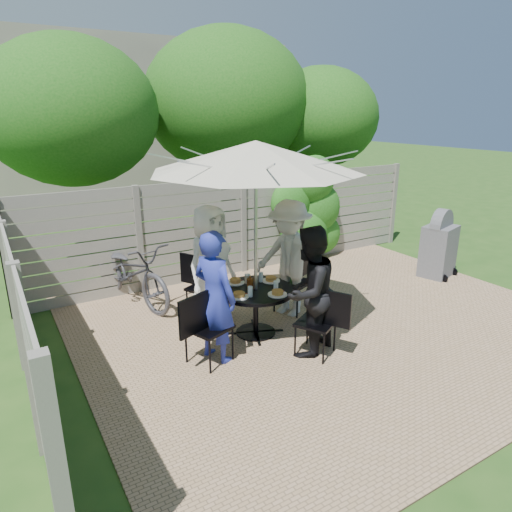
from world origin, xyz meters
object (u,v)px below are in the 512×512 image
chair_left (208,342)px  glass_left (250,292)px  patio_table (256,303)px  plate_front (278,293)px  glass_right (261,277)px  chair_back (205,299)px  syrup_jug (250,284)px  chair_front (316,335)px  person_left (215,297)px  person_front (309,292)px  person_right (289,259)px  umbrella (256,156)px  person_back (210,264)px  plate_back (235,281)px  bbq_grill (439,246)px  plate_left (239,295)px  bicycle (132,273)px  plate_right (271,280)px  glass_front (276,286)px  chair_right (293,293)px  coffee_cup (248,279)px

chair_left → glass_left: chair_left is taller
patio_table → plate_front: size_ratio=5.22×
chair_left → glass_right: (1.10, 0.56, 0.46)m
chair_back → syrup_jug: (0.29, -0.87, 0.48)m
chair_front → glass_right: (-0.16, 1.09, 0.48)m
person_left → person_front: size_ratio=1.00×
person_front → person_right: size_ratio=0.95×
patio_table → glass_left: size_ratio=9.69×
person_front → umbrella: bearing=-90.0°
person_right → glass_right: person_right is taller
person_back → plate_back: 0.50m
umbrella → chair_front: 2.39m
bbq_grill → chair_front: bearing=-179.6°
person_front → glass_left: bearing=-70.3°
plate_left → glass_right: (0.54, 0.33, 0.05)m
chair_back → bicycle: 1.34m
person_back → glass_left: (0.11, -0.96, -0.12)m
chair_left → bicycle: (-0.25, 2.31, 0.23)m
umbrella → plate_front: umbrella is taller
person_back → glass_right: bearing=-70.3°
chair_front → bicycle: bearing=-1.2°
person_back → plate_right: size_ratio=6.73×
person_front → glass_front: (-0.12, 0.57, -0.09)m
umbrella → person_front: (0.31, -0.77, -1.61)m
person_left → chair_back: bearing=-40.6°
plate_back → plate_front: (0.27, -0.67, 0.00)m
patio_table → chair_front: (0.36, -0.89, -0.20)m
umbrella → chair_left: size_ratio=3.65×
chair_back → person_front: (0.67, -1.66, 0.56)m
patio_table → chair_front: size_ratio=1.47×
chair_back → chair_right: chair_right is taller
plate_right → syrup_jug: 0.43m
chair_left → person_right: bearing=1.4°
chair_left → plate_back: (0.76, 0.70, 0.41)m
glass_front → glass_right: (0.01, 0.40, 0.00)m
person_right → glass_right: 0.60m
bicycle → chair_right: bearing=-53.6°
chair_back → chair_left: size_ratio=0.97×
glass_front → syrup_jug: syrup_jug is taller
chair_right → coffee_cup: chair_right is taller
person_left → chair_front: person_left is taller
patio_table → chair_back: (-0.36, 0.90, -0.19)m
person_left → bicycle: size_ratio=0.84×
person_right → glass_front: (-0.58, -0.51, -0.14)m
chair_right → bicycle: size_ratio=0.49×
patio_table → glass_left: 0.39m
person_right → plate_left: size_ratio=6.86×
plate_back → plate_left: bearing=-113.0°
patio_table → plate_front: 0.43m
person_left → bicycle: 2.31m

